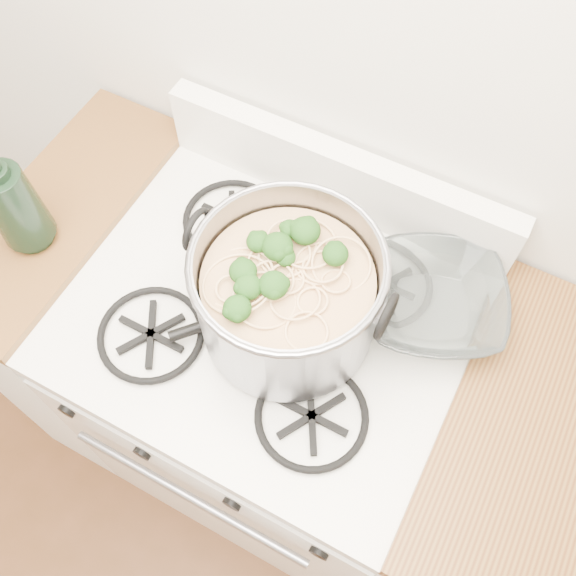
{
  "coord_description": "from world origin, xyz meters",
  "views": [
    {
      "loc": [
        0.3,
        0.78,
        2.01
      ],
      "look_at": [
        0.05,
        1.25,
        1.05
      ],
      "focal_mm": 40.0,
      "sensor_mm": 36.0,
      "label": 1
    }
  ],
  "objects_px": {
    "stock_pot": "(288,295)",
    "gas_range": "(272,395)",
    "spatula": "(298,294)",
    "bottle": "(9,196)",
    "glass_bowl": "(432,305)"
  },
  "relations": [
    {
      "from": "gas_range",
      "to": "stock_pot",
      "type": "bearing_deg",
      "value": -7.18
    },
    {
      "from": "stock_pot",
      "to": "glass_bowl",
      "type": "bearing_deg",
      "value": 33.74
    },
    {
      "from": "stock_pot",
      "to": "spatula",
      "type": "height_order",
      "value": "stock_pot"
    },
    {
      "from": "gas_range",
      "to": "spatula",
      "type": "distance_m",
      "value": 0.5
    },
    {
      "from": "spatula",
      "to": "bottle",
      "type": "xyz_separation_m",
      "value": [
        -0.54,
        -0.13,
        0.12
      ]
    },
    {
      "from": "glass_bowl",
      "to": "stock_pot",
      "type": "bearing_deg",
      "value": -146.26
    },
    {
      "from": "spatula",
      "to": "glass_bowl",
      "type": "distance_m",
      "value": 0.26
    },
    {
      "from": "stock_pot",
      "to": "gas_range",
      "type": "bearing_deg",
      "value": 172.82
    },
    {
      "from": "gas_range",
      "to": "spatula",
      "type": "height_order",
      "value": "spatula"
    },
    {
      "from": "stock_pot",
      "to": "bottle",
      "type": "relative_size",
      "value": 1.33
    },
    {
      "from": "stock_pot",
      "to": "bottle",
      "type": "distance_m",
      "value": 0.55
    },
    {
      "from": "gas_range",
      "to": "bottle",
      "type": "distance_m",
      "value": 0.8
    },
    {
      "from": "stock_pot",
      "to": "glass_bowl",
      "type": "xyz_separation_m",
      "value": [
        0.23,
        0.15,
        -0.09
      ]
    },
    {
      "from": "spatula",
      "to": "bottle",
      "type": "relative_size",
      "value": 1.14
    },
    {
      "from": "spatula",
      "to": "glass_bowl",
      "type": "bearing_deg",
      "value": 63.69
    }
  ]
}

